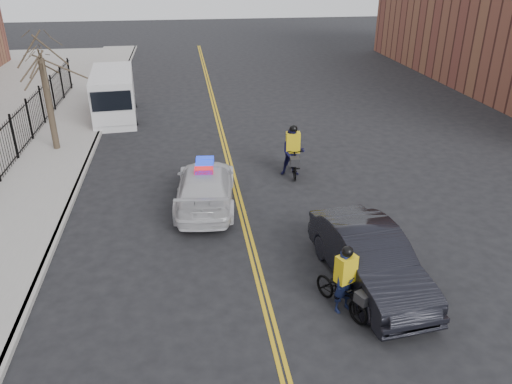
{
  "coord_description": "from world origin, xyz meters",
  "views": [
    {
      "loc": [
        -1.75,
        -12.36,
        8.12
      ],
      "look_at": [
        0.32,
        1.72,
        1.3
      ],
      "focal_mm": 35.0,
      "sensor_mm": 36.0,
      "label": 1
    }
  ],
  "objects_px": {
    "cyclist_near": "(344,288)",
    "cargo_van": "(114,96)",
    "dark_sedan": "(370,259)",
    "cyclist_far": "(293,156)",
    "police_cruiser": "(205,186)"
  },
  "relations": [
    {
      "from": "dark_sedan",
      "to": "cyclist_near",
      "type": "distance_m",
      "value": 1.37
    },
    {
      "from": "dark_sedan",
      "to": "cyclist_near",
      "type": "bearing_deg",
      "value": -142.53
    },
    {
      "from": "cyclist_far",
      "to": "cyclist_near",
      "type": "bearing_deg",
      "value": -87.43
    },
    {
      "from": "cyclist_far",
      "to": "cargo_van",
      "type": "bearing_deg",
      "value": 137.05
    },
    {
      "from": "dark_sedan",
      "to": "cyclist_far",
      "type": "height_order",
      "value": "cyclist_far"
    },
    {
      "from": "dark_sedan",
      "to": "cyclist_far",
      "type": "bearing_deg",
      "value": 86.94
    },
    {
      "from": "cyclist_near",
      "to": "cargo_van",
      "type": "bearing_deg",
      "value": 88.35
    },
    {
      "from": "cyclist_near",
      "to": "cyclist_far",
      "type": "bearing_deg",
      "value": 62.15
    },
    {
      "from": "police_cruiser",
      "to": "cyclist_near",
      "type": "height_order",
      "value": "cyclist_near"
    },
    {
      "from": "dark_sedan",
      "to": "cargo_van",
      "type": "height_order",
      "value": "cargo_van"
    },
    {
      "from": "cargo_van",
      "to": "cyclist_far",
      "type": "xyz_separation_m",
      "value": [
        7.89,
        -9.09,
        -0.36
      ]
    },
    {
      "from": "police_cruiser",
      "to": "cargo_van",
      "type": "xyz_separation_m",
      "value": [
        -4.28,
        11.27,
        0.46
      ]
    },
    {
      "from": "dark_sedan",
      "to": "cyclist_near",
      "type": "height_order",
      "value": "cyclist_near"
    },
    {
      "from": "dark_sedan",
      "to": "police_cruiser",
      "type": "bearing_deg",
      "value": 120.41
    },
    {
      "from": "cyclist_near",
      "to": "cyclist_far",
      "type": "distance_m",
      "value": 8.55
    }
  ]
}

